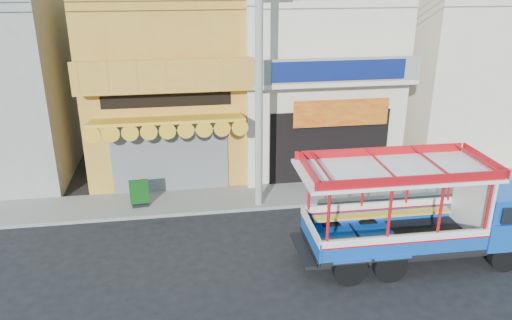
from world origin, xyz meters
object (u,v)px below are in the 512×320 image
Objects in this scene: green_sign at (139,195)px; potted_plant_a at (377,174)px; potted_plant_c at (398,172)px; potted_plant_b at (326,174)px; songthaew_truck at (434,212)px; utility_pole at (264,64)px.

potted_plant_a reaches higher than green_sign.
green_sign and potted_plant_c have the same top height.
potted_plant_c is (2.80, -0.14, -0.07)m from potted_plant_b.
potted_plant_c is at bearing 76.30° from songthaew_truck.
utility_pole is 5.14m from potted_plant_b.
songthaew_truck is at bearing 166.22° from potted_plant_b.
utility_pole is 6.80m from songthaew_truck.
potted_plant_a is at bearing 2.02° from green_sign.
potted_plant_c is at bearing 2.23° from green_sign.
songthaew_truck is 6.79× the size of potted_plant_c.
utility_pole is 6.35m from potted_plant_a.
songthaew_truck is 5.91× the size of potted_plant_b.
utility_pole is at bearing -6.44° from green_sign.
potted_plant_b is at bearing 21.30° from utility_pole.
potted_plant_a is at bearing -62.83° from potted_plant_c.
utility_pole is 7.00m from potted_plant_c.
potted_plant_b reaches higher than green_sign.
green_sign is at bearing 173.56° from utility_pole.
green_sign is 9.63m from potted_plant_c.
songthaew_truck reaches higher than potted_plant_a.
potted_plant_a is (0.34, 4.84, -0.86)m from songthaew_truck.
utility_pole is at bearing 130.03° from potted_plant_a.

